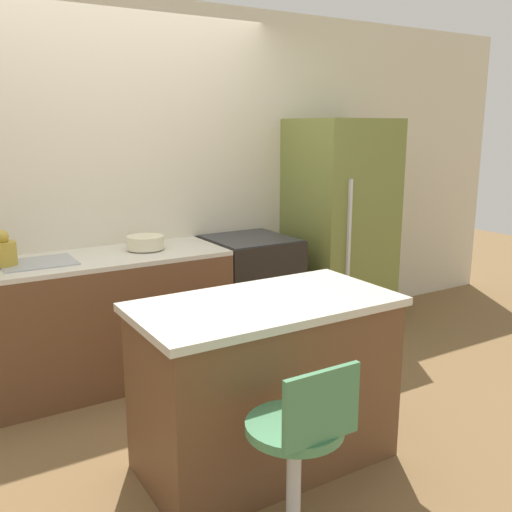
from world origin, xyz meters
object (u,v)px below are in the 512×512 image
oven_range (250,294)px  mixing_bowl (145,242)px  refrigerator (339,228)px  stool_chair (298,461)px  kettle (2,251)px

oven_range → mixing_bowl: mixing_bowl is taller
refrigerator → stool_chair: 2.76m
oven_range → kettle: (-1.74, 0.03, 0.53)m
oven_range → stool_chair: 2.25m
kettle → mixing_bowl: (0.91, 0.00, -0.04)m
refrigerator → oven_range: bearing=178.3°
mixing_bowl → oven_range: bearing=-2.3°
stool_chair → oven_range: bearing=64.0°
refrigerator → mixing_bowl: refrigerator is taller
refrigerator → kettle: bearing=178.7°
refrigerator → mixing_bowl: size_ratio=6.95×
oven_range → stool_chair: oven_range is taller
oven_range → refrigerator: refrigerator is taller
refrigerator → kettle: refrigerator is taller
oven_range → refrigerator: (0.85, -0.03, 0.45)m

